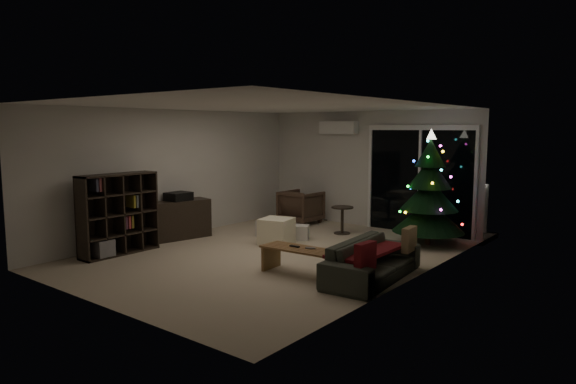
% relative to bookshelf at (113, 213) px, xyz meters
% --- Properties ---
extents(room, '(6.50, 7.51, 2.60)m').
position_rel_bookshelf_xyz_m(room, '(2.71, 3.08, 0.33)').
color(room, beige).
rests_on(room, ground).
extents(bookshelf, '(0.68, 1.42, 1.38)m').
position_rel_bookshelf_xyz_m(bookshelf, '(0.00, 0.00, 0.00)').
color(bookshelf, '#2B231D').
rests_on(bookshelf, floor).
extents(media_cabinet, '(0.68, 1.26, 0.75)m').
position_rel_bookshelf_xyz_m(media_cabinet, '(0.00, 1.44, -0.32)').
color(media_cabinet, '#2B231D').
rests_on(media_cabinet, floor).
extents(stereo, '(0.38, 0.45, 0.16)m').
position_rel_bookshelf_xyz_m(stereo, '(0.00, 1.44, 0.14)').
color(stereo, black).
rests_on(stereo, media_cabinet).
extents(armchair, '(0.82, 0.84, 0.74)m').
position_rel_bookshelf_xyz_m(armchair, '(0.90, 4.21, -0.32)').
color(armchair, brown).
rests_on(armchair, floor).
extents(ottoman, '(0.65, 0.65, 0.49)m').
position_rel_bookshelf_xyz_m(ottoman, '(1.82, 2.22, -0.45)').
color(ottoman, white).
rests_on(ottoman, floor).
extents(cardboard_box_a, '(0.47, 0.37, 0.31)m').
position_rel_bookshelf_xyz_m(cardboard_box_a, '(1.29, 2.63, -0.53)').
color(cardboard_box_a, silver).
rests_on(cardboard_box_a, floor).
extents(cardboard_box_b, '(0.49, 0.45, 0.28)m').
position_rel_bookshelf_xyz_m(cardboard_box_b, '(1.88, 2.81, -0.55)').
color(cardboard_box_b, silver).
rests_on(cardboard_box_b, floor).
extents(side_table, '(0.58, 0.58, 0.56)m').
position_rel_bookshelf_xyz_m(side_table, '(2.26, 3.79, -0.41)').
color(side_table, '#2B231D').
rests_on(side_table, floor).
extents(floor_lamp, '(0.25, 0.25, 1.58)m').
position_rel_bookshelf_xyz_m(floor_lamp, '(1.15, 4.96, 0.10)').
color(floor_lamp, black).
rests_on(floor_lamp, floor).
extents(sofa, '(0.89, 1.95, 0.55)m').
position_rel_bookshelf_xyz_m(sofa, '(4.30, 1.35, -0.41)').
color(sofa, '#43483F').
rests_on(sofa, floor).
extents(sofa_throw, '(0.59, 1.37, 0.05)m').
position_rel_bookshelf_xyz_m(sofa_throw, '(4.20, 1.35, -0.29)').
color(sofa_throw, maroon).
rests_on(sofa_throw, sofa).
extents(cushion_a, '(0.14, 0.37, 0.36)m').
position_rel_bookshelf_xyz_m(cushion_a, '(4.55, 2.00, -0.19)').
color(cushion_a, '#93865F').
rests_on(cushion_a, sofa).
extents(cushion_b, '(0.13, 0.37, 0.36)m').
position_rel_bookshelf_xyz_m(cushion_b, '(4.55, 0.70, -0.19)').
color(cushion_b, maroon).
rests_on(cushion_b, sofa).
extents(coffee_table, '(1.29, 0.51, 0.40)m').
position_rel_bookshelf_xyz_m(coffee_table, '(3.41, 0.89, -0.49)').
color(coffee_table, brown).
rests_on(coffee_table, floor).
extents(remote_a, '(0.16, 0.05, 0.02)m').
position_rel_bookshelf_xyz_m(remote_a, '(3.26, 0.89, -0.28)').
color(remote_a, black).
rests_on(remote_a, coffee_table).
extents(remote_b, '(0.15, 0.09, 0.02)m').
position_rel_bookshelf_xyz_m(remote_b, '(3.51, 0.94, -0.28)').
color(remote_b, slate).
rests_on(remote_b, coffee_table).
extents(christmas_tree, '(1.49, 1.49, 2.12)m').
position_rel_bookshelf_xyz_m(christmas_tree, '(4.02, 3.95, 0.37)').
color(christmas_tree, black).
rests_on(christmas_tree, floor).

